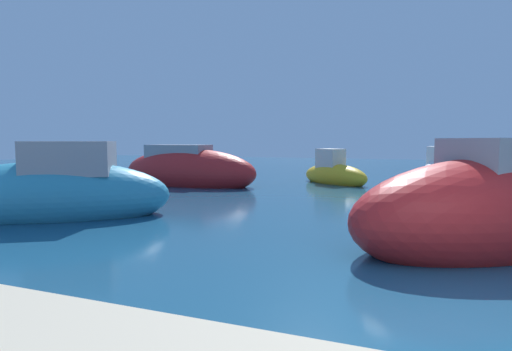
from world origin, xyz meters
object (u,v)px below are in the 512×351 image
Objects in this scene: moored_boat_5 at (440,172)px; moored_boat_3 at (188,171)px; moored_boat_0 at (500,210)px; moored_boat_4 at (55,193)px; moored_boat_2 at (334,174)px.

moored_boat_3 is at bearing -54.86° from moored_boat_5.
moored_boat_3 is 11.56m from moored_boat_5.
moored_boat_0 is 1.57× the size of moored_boat_5.
moored_boat_0 is at bearing 11.41° from moored_boat_5.
moored_boat_0 is at bearing 152.42° from moored_boat_4.
moored_boat_0 reaches higher than moored_boat_2.
moored_boat_0 reaches higher than moored_boat_5.
moored_boat_0 is 1.04× the size of moored_boat_4.
moored_boat_0 is 1.67× the size of moored_boat_2.
moored_boat_2 is at bearing -57.26° from moored_boat_5.
moored_boat_3 is 7.79m from moored_boat_4.
moored_boat_2 is at bearing -147.96° from moored_boat_4.
moored_boat_2 is at bearing 28.75° from moored_boat_3.
moored_boat_5 is at bearing -128.59° from moored_boat_0.
moored_boat_3 is at bearing -117.18° from moored_boat_2.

